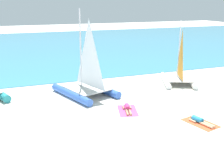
# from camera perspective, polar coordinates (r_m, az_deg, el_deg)

# --- Properties ---
(ground_plane) EXTENTS (120.00, 120.00, 0.00)m
(ground_plane) POSITION_cam_1_polar(r_m,az_deg,el_deg) (23.37, -4.81, 0.71)
(ground_plane) COLOR white
(ocean_water) EXTENTS (120.00, 40.00, 0.05)m
(ocean_water) POSITION_cam_1_polar(r_m,az_deg,el_deg) (42.61, -12.49, 7.55)
(ocean_water) COLOR teal
(ocean_water) RESTS_ON ground
(sailboat_blue) EXTENTS (4.14, 5.17, 5.87)m
(sailboat_blue) POSITION_cam_1_polar(r_m,az_deg,el_deg) (19.52, -5.26, 0.21)
(sailboat_blue) COLOR blue
(sailboat_blue) RESTS_ON ground
(sailboat_white) EXTENTS (3.71, 4.41, 4.90)m
(sailboat_white) POSITION_cam_1_polar(r_m,az_deg,el_deg) (22.88, 13.38, 1.87)
(sailboat_white) COLOR white
(sailboat_white) RESTS_ON ground
(towel_left) EXTENTS (1.60, 2.13, 0.01)m
(towel_left) POSITION_cam_1_polar(r_m,az_deg,el_deg) (16.93, 3.19, -5.42)
(towel_left) COLOR #D84C99
(towel_left) RESTS_ON ground
(sunbather_left) EXTENTS (0.82, 1.54, 0.30)m
(sunbather_left) POSITION_cam_1_polar(r_m,az_deg,el_deg) (16.95, 3.17, -4.95)
(sunbather_left) COLOR #D83372
(sunbather_left) RESTS_ON towel_left
(towel_right) EXTENTS (1.50, 2.10, 0.01)m
(towel_right) POSITION_cam_1_polar(r_m,az_deg,el_deg) (15.97, 17.51, -7.58)
(towel_right) COLOR #EA5933
(towel_right) RESTS_ON ground
(sunbather_right) EXTENTS (0.74, 1.56, 0.30)m
(sunbather_right) POSITION_cam_1_polar(r_m,az_deg,el_deg) (15.96, 17.36, -7.10)
(sunbather_right) COLOR #268CCC
(sunbather_right) RESTS_ON towel_right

